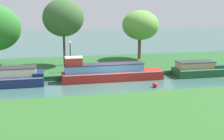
{
  "coord_description": "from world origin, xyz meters",
  "views": [
    {
      "loc": [
        -5.35,
        -23.36,
        6.37
      ],
      "look_at": [
        -0.04,
        1.2,
        0.9
      ],
      "focal_mm": 47.63,
      "sensor_mm": 36.0,
      "label": 1
    }
  ],
  "objects_px": {
    "mooring_post_near": "(189,65)",
    "mooring_post_far": "(22,71)",
    "lamp_post": "(70,53)",
    "willow_tree_centre": "(63,18)",
    "navy_narrowboat": "(15,78)",
    "willow_tree_right": "(140,25)",
    "red_barge": "(108,72)",
    "channel_buoy": "(155,85)",
    "forest_cruiser": "(198,69)"
  },
  "relations": [
    {
      "from": "navy_narrowboat",
      "to": "forest_cruiser",
      "type": "xyz_separation_m",
      "value": [
        16.2,
        0.0,
        -0.03
      ]
    },
    {
      "from": "mooring_post_near",
      "to": "mooring_post_far",
      "type": "distance_m",
      "value": 15.54
    },
    {
      "from": "willow_tree_centre",
      "to": "channel_buoy",
      "type": "height_order",
      "value": "willow_tree_centre"
    },
    {
      "from": "forest_cruiser",
      "to": "willow_tree_right",
      "type": "distance_m",
      "value": 8.74
    },
    {
      "from": "mooring_post_near",
      "to": "forest_cruiser",
      "type": "bearing_deg",
      "value": -80.43
    },
    {
      "from": "willow_tree_right",
      "to": "willow_tree_centre",
      "type": "bearing_deg",
      "value": -168.2
    },
    {
      "from": "navy_narrowboat",
      "to": "willow_tree_right",
      "type": "distance_m",
      "value": 15.16
    },
    {
      "from": "willow_tree_right",
      "to": "mooring_post_near",
      "type": "bearing_deg",
      "value": -62.0
    },
    {
      "from": "red_barge",
      "to": "mooring_post_near",
      "type": "bearing_deg",
      "value": 9.07
    },
    {
      "from": "mooring_post_far",
      "to": "channel_buoy",
      "type": "distance_m",
      "value": 11.35
    },
    {
      "from": "navy_narrowboat",
      "to": "mooring_post_near",
      "type": "height_order",
      "value": "navy_narrowboat"
    },
    {
      "from": "lamp_post",
      "to": "mooring_post_far",
      "type": "height_order",
      "value": "lamp_post"
    },
    {
      "from": "mooring_post_near",
      "to": "channel_buoy",
      "type": "bearing_deg",
      "value": -139.57
    },
    {
      "from": "forest_cruiser",
      "to": "mooring_post_far",
      "type": "bearing_deg",
      "value": 175.22
    },
    {
      "from": "forest_cruiser",
      "to": "willow_tree_centre",
      "type": "xyz_separation_m",
      "value": [
        -11.88,
        5.43,
        4.57
      ]
    },
    {
      "from": "navy_narrowboat",
      "to": "channel_buoy",
      "type": "bearing_deg",
      "value": -15.4
    },
    {
      "from": "forest_cruiser",
      "to": "red_barge",
      "type": "bearing_deg",
      "value": 180.0
    },
    {
      "from": "red_barge",
      "to": "forest_cruiser",
      "type": "relative_size",
      "value": 1.97
    },
    {
      "from": "navy_narrowboat",
      "to": "lamp_post",
      "type": "xyz_separation_m",
      "value": [
        4.68,
        2.27,
        1.55
      ]
    },
    {
      "from": "willow_tree_centre",
      "to": "navy_narrowboat",
      "type": "bearing_deg",
      "value": -128.56
    },
    {
      "from": "forest_cruiser",
      "to": "willow_tree_centre",
      "type": "distance_m",
      "value": 13.83
    },
    {
      "from": "lamp_post",
      "to": "mooring_post_near",
      "type": "distance_m",
      "value": 11.43
    },
    {
      "from": "willow_tree_centre",
      "to": "mooring_post_far",
      "type": "height_order",
      "value": "willow_tree_centre"
    },
    {
      "from": "channel_buoy",
      "to": "willow_tree_centre",
      "type": "bearing_deg",
      "value": 127.98
    },
    {
      "from": "willow_tree_centre",
      "to": "mooring_post_far",
      "type": "bearing_deg",
      "value": -133.41
    },
    {
      "from": "red_barge",
      "to": "willow_tree_centre",
      "type": "relative_size",
      "value": 1.32
    },
    {
      "from": "willow_tree_centre",
      "to": "lamp_post",
      "type": "distance_m",
      "value": 4.36
    },
    {
      "from": "red_barge",
      "to": "mooring_post_far",
      "type": "bearing_deg",
      "value": 169.77
    },
    {
      "from": "forest_cruiser",
      "to": "mooring_post_far",
      "type": "distance_m",
      "value": 15.82
    },
    {
      "from": "willow_tree_right",
      "to": "channel_buoy",
      "type": "xyz_separation_m",
      "value": [
        -1.94,
        -10.21,
        -4.03
      ]
    },
    {
      "from": "navy_narrowboat",
      "to": "channel_buoy",
      "type": "distance_m",
      "value": 11.32
    },
    {
      "from": "red_barge",
      "to": "willow_tree_centre",
      "type": "xyz_separation_m",
      "value": [
        -3.41,
        5.43,
        4.46
      ]
    },
    {
      "from": "mooring_post_near",
      "to": "mooring_post_far",
      "type": "relative_size",
      "value": 0.73
    },
    {
      "from": "lamp_post",
      "to": "channel_buoy",
      "type": "height_order",
      "value": "lamp_post"
    },
    {
      "from": "navy_narrowboat",
      "to": "mooring_post_far",
      "type": "distance_m",
      "value": 1.4
    },
    {
      "from": "navy_narrowboat",
      "to": "forest_cruiser",
      "type": "height_order",
      "value": "navy_narrowboat"
    },
    {
      "from": "red_barge",
      "to": "mooring_post_far",
      "type": "xyz_separation_m",
      "value": [
        -7.3,
        1.32,
        0.13
      ]
    },
    {
      "from": "lamp_post",
      "to": "mooring_post_far",
      "type": "relative_size",
      "value": 3.15
    },
    {
      "from": "willow_tree_right",
      "to": "lamp_post",
      "type": "distance_m",
      "value": 9.76
    },
    {
      "from": "mooring_post_far",
      "to": "willow_tree_centre",
      "type": "bearing_deg",
      "value": 46.59
    },
    {
      "from": "navy_narrowboat",
      "to": "willow_tree_centre",
      "type": "distance_m",
      "value": 8.29
    },
    {
      "from": "red_barge",
      "to": "lamp_post",
      "type": "distance_m",
      "value": 4.08
    },
    {
      "from": "navy_narrowboat",
      "to": "forest_cruiser",
      "type": "relative_size",
      "value": 1.09
    },
    {
      "from": "willow_tree_centre",
      "to": "channel_buoy",
      "type": "distance_m",
      "value": 11.8
    },
    {
      "from": "lamp_post",
      "to": "channel_buoy",
      "type": "relative_size",
      "value": 7.03
    },
    {
      "from": "mooring_post_far",
      "to": "navy_narrowboat",
      "type": "bearing_deg",
      "value": -108.38
    },
    {
      "from": "navy_narrowboat",
      "to": "mooring_post_near",
      "type": "relative_size",
      "value": 7.39
    },
    {
      "from": "mooring_post_near",
      "to": "navy_narrowboat",
      "type": "bearing_deg",
      "value": -175.29
    },
    {
      "from": "navy_narrowboat",
      "to": "willow_tree_right",
      "type": "relative_size",
      "value": 0.89
    },
    {
      "from": "navy_narrowboat",
      "to": "lamp_post",
      "type": "bearing_deg",
      "value": 25.87
    }
  ]
}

